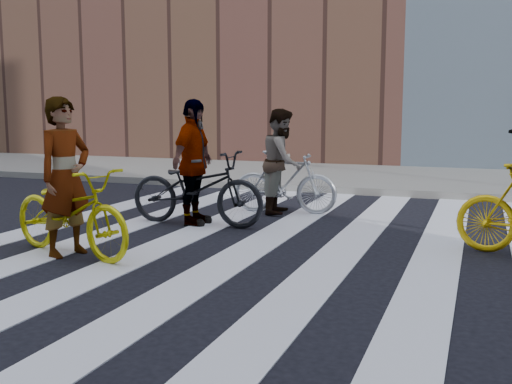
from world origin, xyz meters
The scene contains 9 objects.
ground centered at (0.00, 0.00, 0.00)m, with size 100.00×100.00×0.00m, color black.
sidewalk_far centered at (0.00, 7.50, 0.07)m, with size 100.00×5.00×0.15m, color gray.
zebra_crosswalk centered at (0.00, 0.00, 0.01)m, with size 8.25×10.00×0.01m.
bike_yellow_left centered at (-2.44, -1.15, 0.52)m, with size 0.70×2.00×1.05m, color #C8C30B.
bike_silver_mid centered at (-0.95, 2.50, 0.52)m, with size 0.49×1.74×1.04m, color silver.
bike_dark_rear centered at (-1.87, 1.06, 0.56)m, with size 0.74×2.13×1.12m, color black.
rider_left centered at (-2.49, -1.15, 0.94)m, with size 0.68×0.45×1.87m, color slate.
rider_mid centered at (-1.00, 2.50, 0.87)m, with size 0.84×0.66×1.73m, color slate.
rider_rear centered at (-1.92, 1.06, 0.94)m, with size 1.10×0.46×1.88m, color slate.
Camera 1 is at (2.07, -6.89, 1.74)m, focal length 42.00 mm.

